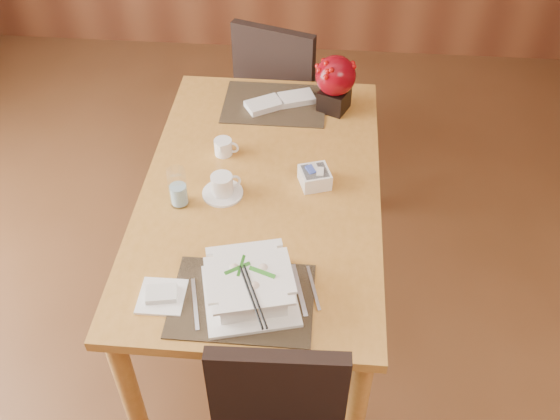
# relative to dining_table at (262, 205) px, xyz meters

# --- Properties ---
(dining_table) EXTENTS (0.90, 1.50, 0.75)m
(dining_table) POSITION_rel_dining_table_xyz_m (0.00, 0.00, 0.00)
(dining_table) COLOR #C18335
(dining_table) RESTS_ON ground
(placemat_near) EXTENTS (0.45, 0.33, 0.01)m
(placemat_near) POSITION_rel_dining_table_xyz_m (0.00, -0.55, 0.10)
(placemat_near) COLOR black
(placemat_near) RESTS_ON dining_table
(placemat_far) EXTENTS (0.45, 0.33, 0.01)m
(placemat_far) POSITION_rel_dining_table_xyz_m (0.00, 0.55, 0.10)
(placemat_far) COLOR black
(placemat_far) RESTS_ON dining_table
(soup_setting) EXTENTS (0.35, 0.35, 0.12)m
(soup_setting) POSITION_rel_dining_table_xyz_m (0.02, -0.54, 0.15)
(soup_setting) COLOR white
(soup_setting) RESTS_ON dining_table
(coffee_cup) EXTENTS (0.15, 0.15, 0.09)m
(coffee_cup) POSITION_rel_dining_table_xyz_m (-0.14, -0.06, 0.13)
(coffee_cup) COLOR white
(coffee_cup) RESTS_ON dining_table
(water_glass) EXTENTS (0.09, 0.09, 0.16)m
(water_glass) POSITION_rel_dining_table_xyz_m (-0.29, -0.12, 0.18)
(water_glass) COLOR white
(water_glass) RESTS_ON dining_table
(creamer_jug) EXTENTS (0.10, 0.10, 0.07)m
(creamer_jug) POSITION_rel_dining_table_xyz_m (-0.17, 0.18, 0.13)
(creamer_jug) COLOR white
(creamer_jug) RESTS_ON dining_table
(sugar_caddy) EXTENTS (0.14, 0.14, 0.06)m
(sugar_caddy) POSITION_rel_dining_table_xyz_m (0.20, 0.03, 0.13)
(sugar_caddy) COLOR white
(sugar_caddy) RESTS_ON dining_table
(berry_decor) EXTENTS (0.17, 0.17, 0.25)m
(berry_decor) POSITION_rel_dining_table_xyz_m (0.26, 0.54, 0.24)
(berry_decor) COLOR black
(berry_decor) RESTS_ON dining_table
(napkins_far) EXTENTS (0.32, 0.23, 0.03)m
(napkins_far) POSITION_rel_dining_table_xyz_m (0.04, 0.55, 0.12)
(napkins_far) COLOR silver
(napkins_far) RESTS_ON dining_table
(bread_plate) EXTENTS (0.15, 0.15, 0.01)m
(bread_plate) POSITION_rel_dining_table_xyz_m (-0.26, -0.56, 0.10)
(bread_plate) COLOR white
(bread_plate) RESTS_ON dining_table
(far_chair) EXTENTS (0.55, 0.55, 0.94)m
(far_chair) POSITION_rel_dining_table_xyz_m (-0.00, 1.00, -0.12)
(far_chair) COLOR black
(far_chair) RESTS_ON ground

